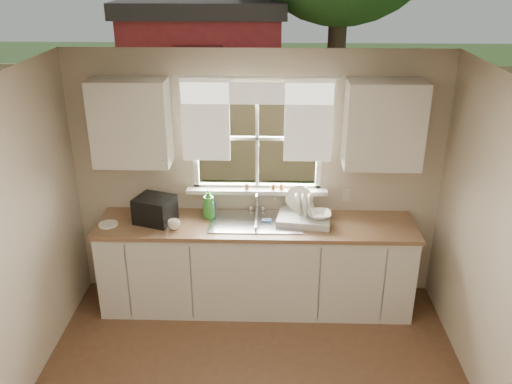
{
  "coord_description": "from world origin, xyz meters",
  "views": [
    {
      "loc": [
        0.13,
        -2.93,
        3.25
      ],
      "look_at": [
        0.0,
        1.65,
        1.25
      ],
      "focal_mm": 38.0,
      "sensor_mm": 36.0,
      "label": 1
    }
  ],
  "objects_px": {
    "dish_rack": "(304,215)",
    "black_appliance": "(155,210)",
    "cup": "(174,225)",
    "soap_bottle_a": "(209,203)"
  },
  "relations": [
    {
      "from": "dish_rack",
      "to": "soap_bottle_a",
      "type": "distance_m",
      "value": 0.92
    },
    {
      "from": "dish_rack",
      "to": "cup",
      "type": "xyz_separation_m",
      "value": [
        -1.22,
        -0.2,
        -0.02
      ]
    },
    {
      "from": "dish_rack",
      "to": "cup",
      "type": "relative_size",
      "value": 4.87
    },
    {
      "from": "cup",
      "to": "dish_rack",
      "type": "bearing_deg",
      "value": 12.35
    },
    {
      "from": "soap_bottle_a",
      "to": "cup",
      "type": "bearing_deg",
      "value": -151.56
    },
    {
      "from": "soap_bottle_a",
      "to": "cup",
      "type": "height_order",
      "value": "soap_bottle_a"
    },
    {
      "from": "dish_rack",
      "to": "black_appliance",
      "type": "relative_size",
      "value": 1.6
    },
    {
      "from": "dish_rack",
      "to": "cup",
      "type": "distance_m",
      "value": 1.24
    },
    {
      "from": "cup",
      "to": "black_appliance",
      "type": "bearing_deg",
      "value": 145.71
    },
    {
      "from": "dish_rack",
      "to": "soap_bottle_a",
      "type": "bearing_deg",
      "value": 177.25
    }
  ]
}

